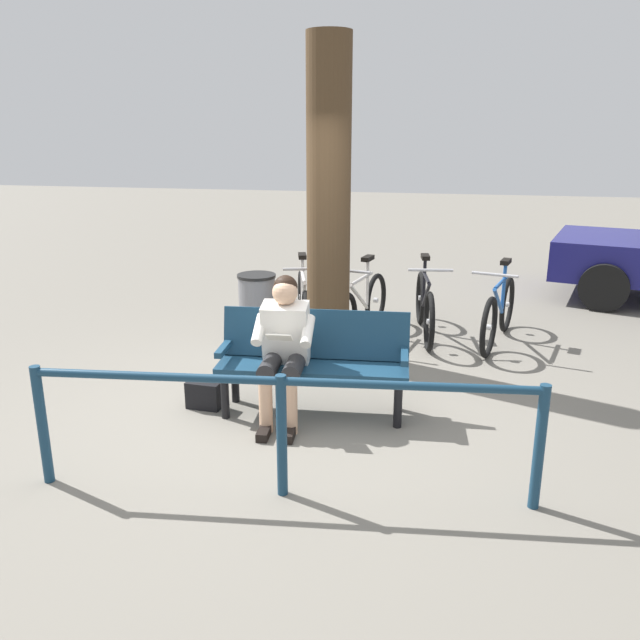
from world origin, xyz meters
name	(u,v)px	position (x,y,z in m)	size (l,w,h in m)	color
ground_plane	(276,416)	(0.00, 0.00, 0.00)	(40.00, 40.00, 0.00)	slate
bench	(314,355)	(-0.29, -0.19, 0.51)	(1.63, 0.61, 0.87)	navy
person_reading	(284,342)	(-0.08, -0.01, 0.66)	(0.51, 0.79, 1.20)	white
handbag	(204,395)	(0.66, -0.03, 0.12)	(0.30, 0.14, 0.24)	black
tree_trunk	(329,204)	(-0.13, -1.62, 1.62)	(0.45, 0.45, 3.23)	#4C3823
litter_bin	(258,315)	(0.61, -1.48, 0.44)	(0.41, 0.41, 0.88)	slate
bicycle_blue	(499,313)	(-1.94, -2.38, 0.36)	(0.58, 1.64, 0.94)	black
bicycle_silver	(425,306)	(-1.11, -2.47, 0.36)	(0.48, 1.67, 0.94)	black
bicycle_orange	(361,308)	(-0.40, -2.25, 0.36)	(0.53, 1.65, 0.94)	black
bicycle_red	(303,305)	(0.29, -2.24, 0.36)	(0.61, 1.63, 0.94)	black
railing_fence	(281,412)	(-0.37, 1.16, 0.60)	(3.32, 0.42, 0.85)	navy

